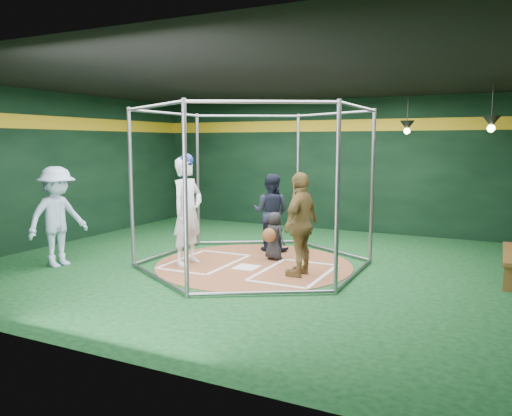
% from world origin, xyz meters
% --- Properties ---
extents(room_shell, '(10.10, 9.10, 3.53)m').
position_xyz_m(room_shell, '(0.00, 0.01, 1.75)').
color(room_shell, '#0C3515').
rests_on(room_shell, ground).
extents(clay_disc, '(3.80, 3.80, 0.01)m').
position_xyz_m(clay_disc, '(0.00, 0.00, 0.01)').
color(clay_disc, brown).
rests_on(clay_disc, ground).
extents(home_plate, '(0.43, 0.43, 0.01)m').
position_xyz_m(home_plate, '(0.00, -0.30, 0.02)').
color(home_plate, white).
rests_on(home_plate, clay_disc).
extents(batter_box_left, '(1.17, 1.77, 0.01)m').
position_xyz_m(batter_box_left, '(-0.95, -0.25, 0.02)').
color(batter_box_left, white).
rests_on(batter_box_left, clay_disc).
extents(batter_box_right, '(1.17, 1.77, 0.01)m').
position_xyz_m(batter_box_right, '(0.95, -0.25, 0.02)').
color(batter_box_right, white).
rests_on(batter_box_right, clay_disc).
extents(batting_cage, '(4.05, 4.67, 3.00)m').
position_xyz_m(batting_cage, '(-0.00, -0.00, 1.50)').
color(batting_cage, gray).
rests_on(batting_cage, ground).
extents(pendant_lamp_near, '(0.34, 0.34, 0.90)m').
position_xyz_m(pendant_lamp_near, '(2.20, 3.60, 2.74)').
color(pendant_lamp_near, black).
rests_on(pendant_lamp_near, room_shell).
extents(pendant_lamp_far, '(0.34, 0.34, 0.90)m').
position_xyz_m(pendant_lamp_far, '(4.00, 2.00, 2.74)').
color(pendant_lamp_far, black).
rests_on(pendant_lamp_far, room_shell).
extents(batter_figure, '(0.57, 0.80, 2.14)m').
position_xyz_m(batter_figure, '(-1.15, -0.54, 1.07)').
color(batter_figure, silver).
rests_on(batter_figure, clay_disc).
extents(visitor_leopard, '(0.56, 1.12, 1.83)m').
position_xyz_m(visitor_leopard, '(1.10, -0.35, 0.93)').
color(visitor_leopard, '#A08344').
rests_on(visitor_leopard, clay_disc).
extents(catcher_figure, '(0.55, 0.61, 0.97)m').
position_xyz_m(catcher_figure, '(0.19, 0.51, 0.50)').
color(catcher_figure, black).
rests_on(catcher_figure, clay_disc).
extents(umpire, '(0.88, 0.72, 1.68)m').
position_xyz_m(umpire, '(-0.22, 1.29, 0.85)').
color(umpire, black).
rests_on(umpire, clay_disc).
extents(bystander_blue, '(0.88, 1.32, 1.91)m').
position_xyz_m(bystander_blue, '(-3.32, -1.72, 0.95)').
color(bystander_blue, '#ADC8E4').
rests_on(bystander_blue, ground).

